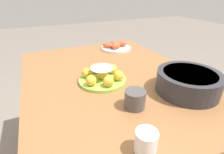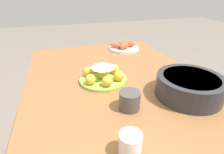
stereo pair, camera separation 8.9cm
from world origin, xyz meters
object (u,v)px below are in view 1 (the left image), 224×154
at_px(dining_table, 122,101).
at_px(serving_bowl, 188,82).
at_px(cup_near, 146,142).
at_px(seafood_platter, 116,46).
at_px(cup_far, 135,99).
at_px(cake_plate, 102,76).

height_order(dining_table, serving_bowl, serving_bowl).
bearing_deg(cup_near, serving_bowl, 119.65).
xyz_separation_m(dining_table, cup_near, (0.38, -0.11, 0.13)).
bearing_deg(dining_table, seafood_platter, 158.22).
relative_size(seafood_platter, cup_far, 2.77).
relative_size(serving_bowl, cup_near, 3.82).
bearing_deg(dining_table, serving_bowl, 57.90).
bearing_deg(cake_plate, serving_bowl, 52.30).
bearing_deg(dining_table, cup_near, -16.68).
relative_size(serving_bowl, cup_far, 3.35).
distance_m(cake_plate, cup_near, 0.47).
bearing_deg(serving_bowl, cup_far, -88.71).
height_order(dining_table, seafood_platter, seafood_platter).
distance_m(cup_near, cup_far, 0.22).
relative_size(dining_table, cake_plate, 6.01).
xyz_separation_m(cake_plate, serving_bowl, (0.26, 0.33, 0.02)).
bearing_deg(dining_table, cup_far, -9.66).
bearing_deg(seafood_platter, cup_near, -19.78).
bearing_deg(seafood_platter, cake_plate, -32.24).
xyz_separation_m(cup_near, cup_far, (-0.21, 0.08, 0.00)).
distance_m(serving_bowl, cup_far, 0.29).
bearing_deg(cake_plate, cup_near, -4.97).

